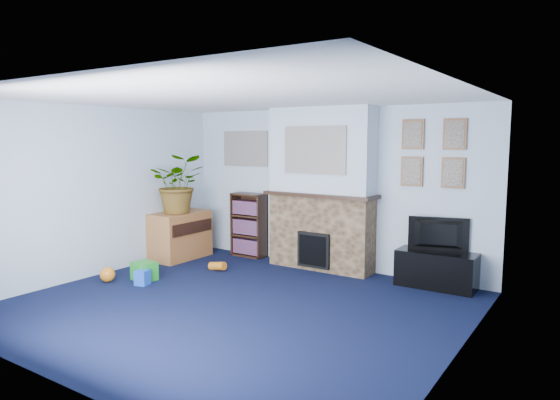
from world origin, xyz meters
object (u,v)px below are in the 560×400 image
Objects in this scene: bookshelf at (249,226)px; tv_stand at (436,271)px; television at (438,235)px; sideboard at (180,237)px.

tv_stand is at bearing -1.40° from bookshelf.
television is 0.73× the size of bookshelf.
sideboard is at bearing -4.61° from television.
bookshelf reaches higher than sideboard.
television is at bearing 9.85° from sideboard.
bookshelf is at bearing 178.60° from tv_stand.
bookshelf is at bearing -15.50° from television.
bookshelf reaches higher than tv_stand.
sideboard is (-0.85, -0.75, -0.15)m from bookshelf.
television is 4.05m from sideboard.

